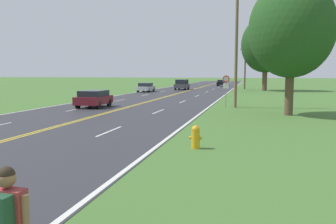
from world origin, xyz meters
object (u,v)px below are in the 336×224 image
car_dark_grey_suv_receding (182,84)px  fire_hydrant (196,137)px  car_silver_sedan_mid_far (146,87)px  tree_left_verge (266,45)px  car_maroon_hatchback_mid_near (94,98)px  traffic_sign (226,83)px  tree_mid_treeline (292,29)px  hitchhiker_person (6,223)px  car_black_hatchback_distant (222,83)px

car_dark_grey_suv_receding → fire_hydrant: bearing=-165.9°
fire_hydrant → car_silver_sedan_mid_far: 39.57m
tree_left_verge → fire_hydrant: bearing=-94.7°
car_maroon_hatchback_mid_near → car_silver_sedan_mid_far: 23.80m
traffic_sign → fire_hydrant: bearing=-89.4°
fire_hydrant → tree_left_verge: 45.28m
traffic_sign → car_silver_sedan_mid_far: 24.52m
traffic_sign → tree_mid_treeline: bearing=-47.4°
tree_mid_treeline → car_maroon_hatchback_mid_near: tree_mid_treeline is taller
tree_mid_treeline → car_silver_sedan_mid_far: tree_mid_treeline is taller
car_silver_sedan_mid_far → traffic_sign: bearing=-148.3°
hitchhiker_person → tree_mid_treeline: 22.24m
fire_hydrant → car_black_hatchback_distant: bearing=94.1°
hitchhiker_person → car_maroon_hatchback_mid_near: (-9.80, 23.04, -0.30)m
fire_hydrant → tree_left_verge: bearing=85.3°
tree_mid_treeline → car_dark_grey_suv_receding: size_ratio=2.21×
hitchhiker_person → car_dark_grey_suv_receding: (-8.82, 54.42, -0.17)m
fire_hydrant → car_black_hatchback_distant: size_ratio=0.22×
fire_hydrant → traffic_sign: 16.70m
tree_mid_treeline → fire_hydrant: bearing=-110.2°
car_black_hatchback_distant → traffic_sign: bearing=7.0°
fire_hydrant → tree_left_verge: tree_left_verge is taller
fire_hydrant → car_maroon_hatchback_mid_near: bearing=127.7°
hitchhiker_person → fire_hydrant: (0.73, 9.43, -0.62)m
car_black_hatchback_distant → fire_hydrant: bearing=5.7°
car_silver_sedan_mid_far → car_dark_grey_suv_receding: bearing=-27.5°
hitchhiker_person → car_silver_sedan_mid_far: size_ratio=0.39×
hitchhiker_person → car_dark_grey_suv_receding: 55.13m
hitchhiker_person → car_maroon_hatchback_mid_near: bearing=26.4°
hitchhiker_person → car_silver_sedan_mid_far: bearing=18.6°
hitchhiker_person → tree_left_verge: size_ratio=0.15×
hitchhiker_person → fire_hydrant: bearing=-1.0°
tree_left_verge → tree_mid_treeline: size_ratio=1.30×
car_maroon_hatchback_mid_near → car_black_hatchback_distant: 49.18m
traffic_sign → car_black_hatchback_distant: traffic_sign is taller
tree_mid_treeline → traffic_sign: bearing=132.6°
fire_hydrant → traffic_sign: traffic_sign is taller
car_black_hatchback_distant → tree_left_verge: bearing=26.2°
car_dark_grey_suv_receding → car_maroon_hatchback_mid_near: bearing=-179.7°
car_silver_sedan_mid_far → hitchhiker_person: bearing=-165.8°
car_dark_grey_suv_receding → car_black_hatchback_distant: (5.09, 17.42, -0.15)m
tree_left_verge → tree_mid_treeline: tree_left_verge is taller
traffic_sign → car_silver_sedan_mid_far: bearing=122.7°
tree_mid_treeline → car_maroon_hatchback_mid_near: (-14.85, 1.87, -4.85)m
car_maroon_hatchback_mid_near → car_dark_grey_suv_receding: bearing=-2.6°
tree_mid_treeline → car_black_hatchback_distant: (-8.78, 50.67, -4.86)m
car_maroon_hatchback_mid_near → car_black_hatchback_distant: bearing=-7.9°
tree_mid_treeline → car_maroon_hatchback_mid_near: size_ratio=2.45×
fire_hydrant → traffic_sign: bearing=90.6°
car_black_hatchback_distant → car_dark_grey_suv_receding: bearing=-14.7°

